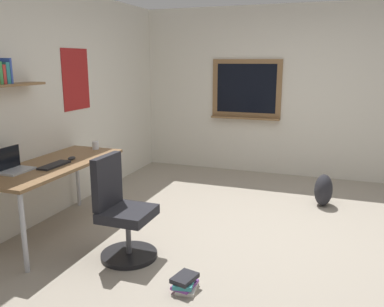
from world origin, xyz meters
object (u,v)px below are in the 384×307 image
Objects in this scene: keyboard at (54,165)px; book_stack_on_floor at (185,283)px; desk at (53,170)px; coffee_mug at (96,145)px; computer_mouse at (72,158)px; office_chair at (122,215)px; laptop at (13,166)px; backpack at (323,190)px.

book_stack_on_floor is (-0.48, -1.57, -0.70)m from keyboard.
coffee_mug reaches higher than desk.
coffee_mug is at bearing 5.38° from computer_mouse.
laptop is (-0.14, 1.07, 0.40)m from office_chair.
book_stack_on_floor is at bearing -114.38° from office_chair.
office_chair is at bearing -104.20° from desk.
desk is at bearing 124.86° from backpack.
office_chair is 2.66m from backpack.
book_stack_on_floor is (-0.76, -1.57, -0.71)m from computer_mouse.
laptop is 0.84× the size of keyboard.
laptop is at bearing 170.15° from coffee_mug.
coffee_mug reaches higher than keyboard.
keyboard is 1.79m from book_stack_on_floor.
backpack is 1.59× the size of book_stack_on_floor.
backpack is (2.18, -2.76, -0.61)m from laptop.
laptop reaches higher than backpack.
office_chair reaches higher than keyboard.
office_chair reaches higher than backpack.
desk is 0.23m from computer_mouse.
keyboard is (0.29, -0.24, -0.04)m from laptop.
office_chair is 2.39× the size of backpack.
coffee_mug is at bearing -2.67° from desk.
laptop reaches higher than coffee_mug.
computer_mouse is at bearing 122.68° from backpack.
keyboard is 0.81m from coffee_mug.
coffee_mug is (1.10, -0.19, -0.01)m from laptop.
book_stack_on_floor is (-2.38, 0.95, -0.14)m from backpack.
coffee_mug is 0.37× the size of book_stack_on_floor.
backpack is (1.89, -2.52, -0.57)m from keyboard.
computer_mouse is at bearing 64.02° from book_stack_on_floor.
backpack is 2.56m from book_stack_on_floor.
coffee_mug reaches higher than book_stack_on_floor.
computer_mouse reaches higher than book_stack_on_floor.
office_chair is at bearing -100.11° from keyboard.
laptop is 0.78× the size of backpack.
laptop is at bearing 128.38° from backpack.
keyboard is at bearing 72.84° from book_stack_on_floor.
office_chair is 3.80× the size of book_stack_on_floor.
laptop is 2.98× the size of computer_mouse.
book_stack_on_floor is (-0.34, -0.75, -0.35)m from office_chair.
keyboard reaches higher than book_stack_on_floor.
coffee_mug is at bearing 112.89° from backpack.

